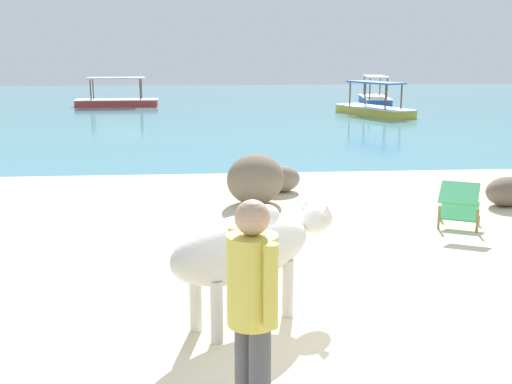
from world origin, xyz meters
name	(u,v)px	position (x,y,z in m)	size (l,w,h in m)	color
sand_beach	(297,311)	(0.00, 0.00, 0.02)	(18.00, 14.00, 0.04)	beige
water_surface	(225,108)	(0.00, 22.00, 0.00)	(60.00, 36.00, 0.03)	teal
cow	(247,248)	(-0.51, -0.24, 0.76)	(1.80, 1.46, 1.10)	beige
deck_chair_far	(459,203)	(2.68, 2.61, 0.42)	(0.82, 0.92, 0.68)	olive
person_standing	(252,305)	(-0.60, -2.07, 0.99)	(0.32, 0.46, 1.62)	#4C4C51
shore_rock_large	(507,191)	(4.03, 3.91, 0.28)	(0.81, 0.60, 0.47)	#6B5B4C
shore_rock_medium	(282,179)	(0.48, 5.23, 0.27)	(0.68, 0.54, 0.46)	gray
shore_rock_small	(256,179)	(-0.06, 4.37, 0.45)	(1.07, 0.92, 0.83)	#756651
boat_yellow	(374,108)	(5.75, 18.54, 0.29)	(2.57, 3.82, 1.29)	gold
boat_red	(117,100)	(-4.81, 23.25, 0.29)	(3.70, 1.24, 1.29)	#C63833
boat_blue	(375,98)	(7.17, 23.74, 0.29)	(1.61, 3.79, 1.29)	#3866B7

